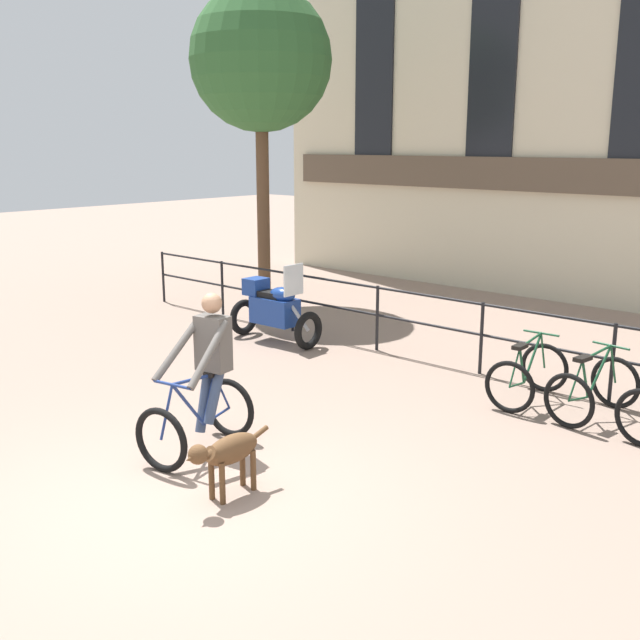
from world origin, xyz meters
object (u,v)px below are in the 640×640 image
Objects in this scene: parked_motorcycle at (274,309)px; parked_bicycle_near_lamp at (528,375)px; dog at (227,452)px; parked_bicycle_mid_left at (593,389)px; cyclist_with_bike at (204,382)px.

parked_bicycle_near_lamp is (4.53, 0.07, -0.20)m from parked_motorcycle.
dog is 5.63m from parked_motorcycle.
parked_bicycle_near_lamp is at bearing 7.71° from parked_bicycle_mid_left.
cyclist_with_bike is 1.05× the size of parked_motorcycle.
parked_bicycle_near_lamp is (0.84, 4.32, -0.09)m from dog.
dog is (1.04, -0.59, -0.32)m from cyclist_with_bike.
parked_motorcycle is (-3.70, 4.25, 0.12)m from dog.
parked_motorcycle reaches higher than parked_bicycle_near_lamp.
parked_motorcycle is at bearing 8.46° from parked_bicycle_mid_left.
cyclist_with_bike is 4.64m from parked_bicycle_mid_left.
dog is at bearing 76.39° from parked_bicycle_mid_left.
parked_bicycle_mid_left is (1.69, 4.32, -0.09)m from dog.
parked_motorcycle is at bearing -1.78° from parked_bicycle_near_lamp.
parked_bicycle_near_lamp is at bearing 52.78° from cyclist_with_bike.
parked_motorcycle is 4.54m from parked_bicycle_near_lamp.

